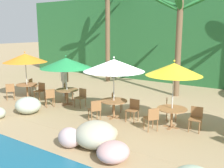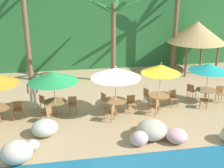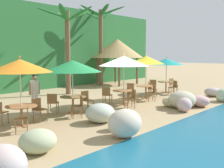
{
  "view_description": "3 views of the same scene",
  "coord_description": "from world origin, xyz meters",
  "px_view_note": "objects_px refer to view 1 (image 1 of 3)",
  "views": [
    {
      "loc": [
        5.68,
        -8.92,
        3.54
      ],
      "look_at": [
        -0.65,
        0.46,
        1.22
      ],
      "focal_mm": 41.86,
      "sensor_mm": 36.0,
      "label": 1
    },
    {
      "loc": [
        -2.4,
        -13.01,
        6.23
      ],
      "look_at": [
        -0.07,
        0.44,
        1.34
      ],
      "focal_mm": 44.76,
      "sensor_mm": 36.0,
      "label": 2
    },
    {
      "loc": [
        -11.13,
        -9.09,
        2.58
      ],
      "look_at": [
        -0.72,
        -0.18,
        1.1
      ],
      "focal_mm": 46.13,
      "sensor_mm": 36.0,
      "label": 3
    }
  ],
  "objects_px": {
    "chair_green_inland": "(67,90)",
    "chair_white_left": "(95,109)",
    "chair_yellow_inland": "(169,108)",
    "palm_tree_nearest": "(108,19)",
    "chair_orange_seaward": "(40,90)",
    "chair_white_inland": "(115,100)",
    "waiter_in_white": "(65,79)",
    "dining_table_green": "(67,92)",
    "umbrella_white": "(114,65)",
    "chair_orange_left": "(10,90)",
    "dining_table_yellow": "(172,112)",
    "umbrella_yellow": "(174,69)",
    "chair_green_left": "(50,96)",
    "umbrella_green": "(66,63)",
    "palm_tree_second": "(179,29)",
    "dining_table_white": "(114,103)",
    "umbrella_orange": "(25,58)",
    "chair_yellow_seaward": "(196,117)",
    "dining_table_orange": "(27,87)",
    "chair_green_seaward": "(81,96)",
    "chair_white_seaward": "(133,109)",
    "chair_yellow_left": "(152,117)"
  },
  "relations": [
    {
      "from": "chair_white_inland",
      "to": "umbrella_yellow",
      "type": "height_order",
      "value": "umbrella_yellow"
    },
    {
      "from": "chair_orange_left",
      "to": "chair_green_seaward",
      "type": "relative_size",
      "value": 1.0
    },
    {
      "from": "chair_green_left",
      "to": "dining_table_white",
      "type": "relative_size",
      "value": 0.79
    },
    {
      "from": "umbrella_orange",
      "to": "chair_white_inland",
      "type": "height_order",
      "value": "umbrella_orange"
    },
    {
      "from": "umbrella_green",
      "to": "chair_green_inland",
      "type": "height_order",
      "value": "umbrella_green"
    },
    {
      "from": "dining_table_orange",
      "to": "chair_green_left",
      "type": "relative_size",
      "value": 1.26
    },
    {
      "from": "umbrella_green",
      "to": "chair_orange_seaward",
      "type": "bearing_deg",
      "value": -177.16
    },
    {
      "from": "umbrella_orange",
      "to": "waiter_in_white",
      "type": "xyz_separation_m",
      "value": [
        1.47,
        1.34,
        -1.15
      ]
    },
    {
      "from": "chair_white_seaward",
      "to": "dining_table_yellow",
      "type": "xyz_separation_m",
      "value": [
        1.54,
        0.16,
        0.1
      ]
    },
    {
      "from": "palm_tree_nearest",
      "to": "chair_white_inland",
      "type": "bearing_deg",
      "value": -52.48
    },
    {
      "from": "chair_orange_seaward",
      "to": "waiter_in_white",
      "type": "xyz_separation_m",
      "value": [
        0.63,
        1.16,
        0.47
      ]
    },
    {
      "from": "dining_table_green",
      "to": "umbrella_white",
      "type": "height_order",
      "value": "umbrella_white"
    },
    {
      "from": "chair_green_left",
      "to": "umbrella_yellow",
      "type": "relative_size",
      "value": 0.34
    },
    {
      "from": "dining_table_orange",
      "to": "chair_green_left",
      "type": "bearing_deg",
      "value": -12.41
    },
    {
      "from": "dining_table_yellow",
      "to": "palm_tree_second",
      "type": "bearing_deg",
      "value": 108.62
    },
    {
      "from": "chair_orange_left",
      "to": "chair_yellow_seaward",
      "type": "xyz_separation_m",
      "value": [
        9.24,
        1.09,
        0.0
      ]
    },
    {
      "from": "chair_green_inland",
      "to": "palm_tree_second",
      "type": "distance_m",
      "value": 6.7
    },
    {
      "from": "umbrella_orange",
      "to": "chair_yellow_seaward",
      "type": "xyz_separation_m",
      "value": [
        8.86,
        0.32,
        -1.63
      ]
    },
    {
      "from": "chair_orange_seaward",
      "to": "chair_orange_left",
      "type": "bearing_deg",
      "value": -142.1
    },
    {
      "from": "umbrella_green",
      "to": "dining_table_yellow",
      "type": "relative_size",
      "value": 2.23
    },
    {
      "from": "chair_green_left",
      "to": "palm_tree_nearest",
      "type": "relative_size",
      "value": 0.14
    },
    {
      "from": "umbrella_white",
      "to": "chair_yellow_left",
      "type": "height_order",
      "value": "umbrella_white"
    },
    {
      "from": "chair_orange_seaward",
      "to": "chair_white_inland",
      "type": "relative_size",
      "value": 1.0
    },
    {
      "from": "dining_table_yellow",
      "to": "waiter_in_white",
      "type": "distance_m",
      "value": 6.67
    },
    {
      "from": "chair_orange_seaward",
      "to": "chair_white_inland",
      "type": "height_order",
      "value": "same"
    },
    {
      "from": "dining_table_yellow",
      "to": "waiter_in_white",
      "type": "height_order",
      "value": "waiter_in_white"
    },
    {
      "from": "umbrella_green",
      "to": "dining_table_yellow",
      "type": "xyz_separation_m",
      "value": [
        5.37,
        -0.12,
        -1.42
      ]
    },
    {
      "from": "chair_white_left",
      "to": "chair_orange_seaward",
      "type": "bearing_deg",
      "value": 166.34
    },
    {
      "from": "chair_white_seaward",
      "to": "dining_table_yellow",
      "type": "relative_size",
      "value": 0.79
    },
    {
      "from": "chair_green_inland",
      "to": "dining_table_orange",
      "type": "bearing_deg",
      "value": -156.74
    },
    {
      "from": "chair_white_inland",
      "to": "waiter_in_white",
      "type": "height_order",
      "value": "waiter_in_white"
    },
    {
      "from": "umbrella_yellow",
      "to": "palm_tree_nearest",
      "type": "height_order",
      "value": "palm_tree_nearest"
    },
    {
      "from": "dining_table_green",
      "to": "dining_table_yellow",
      "type": "bearing_deg",
      "value": -1.27
    },
    {
      "from": "umbrella_white",
      "to": "palm_tree_second",
      "type": "height_order",
      "value": "palm_tree_second"
    },
    {
      "from": "umbrella_white",
      "to": "umbrella_yellow",
      "type": "relative_size",
      "value": 1.0
    },
    {
      "from": "chair_green_inland",
      "to": "palm_tree_second",
      "type": "bearing_deg",
      "value": 42.85
    },
    {
      "from": "waiter_in_white",
      "to": "chair_orange_left",
      "type": "bearing_deg",
      "value": -131.3
    },
    {
      "from": "dining_table_green",
      "to": "chair_white_inland",
      "type": "distance_m",
      "value": 2.6
    },
    {
      "from": "chair_green_inland",
      "to": "palm_tree_second",
      "type": "height_order",
      "value": "palm_tree_second"
    },
    {
      "from": "palm_tree_second",
      "to": "palm_tree_nearest",
      "type": "bearing_deg",
      "value": 166.08
    },
    {
      "from": "umbrella_green",
      "to": "chair_green_seaward",
      "type": "bearing_deg",
      "value": 3.44
    },
    {
      "from": "chair_green_inland",
      "to": "chair_white_left",
      "type": "distance_m",
      "value": 3.67
    },
    {
      "from": "chair_orange_seaward",
      "to": "dining_table_white",
      "type": "bearing_deg",
      "value": -3.66
    },
    {
      "from": "chair_yellow_inland",
      "to": "palm_tree_nearest",
      "type": "distance_m",
      "value": 9.45
    },
    {
      "from": "dining_table_green",
      "to": "palm_tree_nearest",
      "type": "bearing_deg",
      "value": 106.51
    },
    {
      "from": "chair_yellow_seaward",
      "to": "chair_yellow_left",
      "type": "distance_m",
      "value": 1.57
    },
    {
      "from": "chair_green_inland",
      "to": "chair_yellow_left",
      "type": "xyz_separation_m",
      "value": [
        5.52,
        -1.46,
        0.0
      ]
    },
    {
      "from": "chair_orange_left",
      "to": "dining_table_green",
      "type": "xyz_separation_m",
      "value": [
        3.02,
        1.04,
        0.1
      ]
    },
    {
      "from": "umbrella_green",
      "to": "palm_tree_second",
      "type": "bearing_deg",
      "value": 51.06
    },
    {
      "from": "chair_orange_left",
      "to": "umbrella_orange",
      "type": "bearing_deg",
      "value": 63.73
    }
  ]
}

